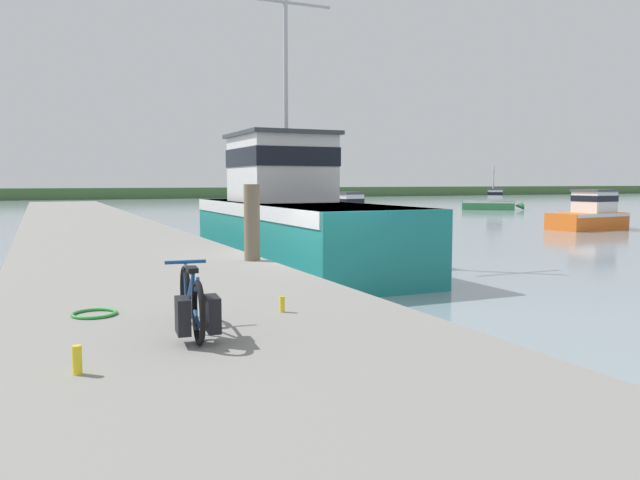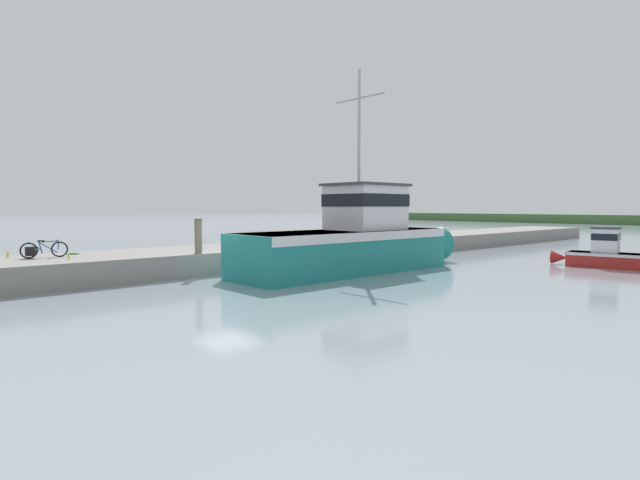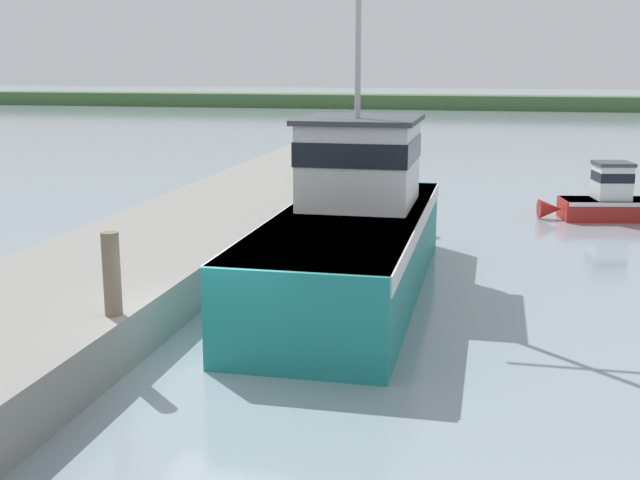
% 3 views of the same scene
% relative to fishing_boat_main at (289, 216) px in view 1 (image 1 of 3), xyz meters
% --- Properties ---
extents(ground_plane, '(320.00, 320.00, 0.00)m').
position_rel_fishing_boat_main_xyz_m(ground_plane, '(-1.50, -5.71, -1.47)').
color(ground_plane, '#84939E').
extents(dock_pier, '(4.74, 80.00, 0.99)m').
position_rel_fishing_boat_main_xyz_m(dock_pier, '(-5.27, -5.71, -0.98)').
color(dock_pier, gray).
rests_on(dock_pier, ground_plane).
extents(far_shoreline, '(180.00, 5.00, 1.60)m').
position_rel_fishing_boat_main_xyz_m(far_shoreline, '(28.50, 77.39, -0.67)').
color(far_shoreline, '#426638').
rests_on(far_shoreline, ground_plane).
extents(fishing_boat_main, '(3.38, 12.81, 9.19)m').
position_rel_fishing_boat_main_xyz_m(fishing_boat_main, '(0.00, 0.00, 0.00)').
color(fishing_boat_main, teal).
rests_on(fishing_boat_main, ground_plane).
extents(boat_green_anchored, '(4.83, 4.47, 3.87)m').
position_rel_fishing_boat_main_xyz_m(boat_green_anchored, '(30.03, 26.86, -0.80)').
color(boat_green_anchored, '#337F47').
rests_on(boat_green_anchored, ground_plane).
extents(boat_red_outer, '(4.96, 2.38, 2.11)m').
position_rel_fishing_boat_main_xyz_m(boat_red_outer, '(19.63, 6.36, -0.66)').
color(boat_red_outer, orange).
rests_on(boat_red_outer, ground_plane).
extents(boat_orange_near, '(5.31, 2.20, 2.01)m').
position_rel_fishing_boat_main_xyz_m(boat_orange_near, '(7.50, 10.26, -0.81)').
color(boat_orange_near, '#AD231E').
rests_on(boat_orange_near, ground_plane).
extents(bicycle_touring, '(0.53, 1.67, 0.69)m').
position_rel_fishing_boat_main_xyz_m(bicycle_touring, '(-5.62, -11.69, -0.17)').
color(bicycle_touring, black).
rests_on(bicycle_touring, dock_pier).
extents(mooring_post, '(0.31, 0.31, 1.49)m').
position_rel_fishing_boat_main_xyz_m(mooring_post, '(-3.22, -6.21, 0.25)').
color(mooring_post, '#756651').
rests_on(mooring_post, dock_pier).
extents(hose_coil, '(0.52, 0.52, 0.04)m').
position_rel_fishing_boat_main_xyz_m(hose_coil, '(-6.45, -10.26, -0.47)').
color(hose_coil, green).
rests_on(hose_coil, dock_pier).
extents(water_bottle_on_curb, '(0.06, 0.06, 0.19)m').
position_rel_fishing_boat_main_xyz_m(water_bottle_on_curb, '(-4.41, -10.99, -0.39)').
color(water_bottle_on_curb, yellow).
rests_on(water_bottle_on_curb, dock_pier).
extents(water_bottle_by_bike, '(0.08, 0.08, 0.24)m').
position_rel_fishing_boat_main_xyz_m(water_bottle_by_bike, '(-6.75, -12.56, -0.37)').
color(water_bottle_by_bike, yellow).
rests_on(water_bottle_by_bike, dock_pier).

